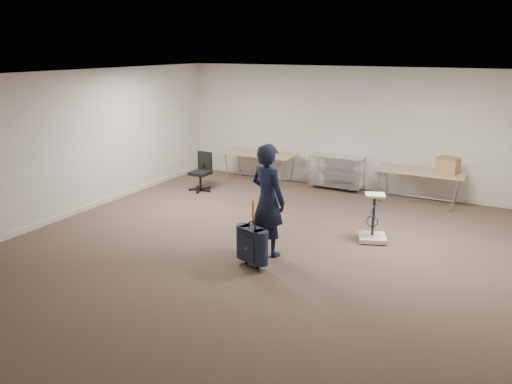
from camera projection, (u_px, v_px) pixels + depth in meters
The scene contains 10 objects.
ground at pixel (250, 252), 8.14m from camera, with size 9.00×9.00×0.00m, color #453429.
room_shell at pixel (286, 223), 9.29m from camera, with size 8.00×9.00×9.00m.
folding_table_left at pixel (259, 155), 12.15m from camera, with size 1.80×0.75×0.73m.
folding_table_right at pixel (420, 173), 10.44m from camera, with size 1.80×0.75×0.73m.
wire_shelf at pixel (337, 171), 11.57m from camera, with size 1.22×0.47×0.80m.
person at pixel (268, 200), 7.83m from camera, with size 0.66×0.43×1.80m, color black.
suitcase at pixel (252, 245), 7.49m from camera, with size 0.43×0.33×1.05m.
office_chair at pixel (201, 179), 11.53m from camera, with size 0.54×0.54×0.89m.
equipment_cart at pixel (373, 229), 8.54m from camera, with size 0.59×0.59×0.84m.
cardboard_box at pixel (448, 165), 10.20m from camera, with size 0.42×0.32×0.32m, color #8B6341.
Camera 1 is at (3.62, -6.61, 3.22)m, focal length 35.00 mm.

